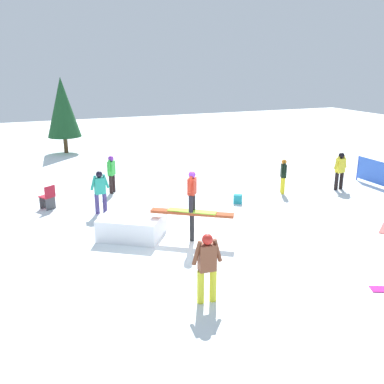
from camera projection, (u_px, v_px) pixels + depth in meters
ground_plane at (192, 240)px, 12.72m from camera, size 60.00×60.00×0.00m
rail_feature at (192, 216)px, 12.50m from camera, size 2.20×1.60×0.91m
snow_kicker_ramp at (132, 225)px, 12.98m from camera, size 2.33×2.25×0.66m
main_rider_on_rail at (192, 193)px, 12.28m from camera, size 1.32×1.08×1.22m
bystander_brown at (207, 264)px, 9.21m from camera, size 0.70×0.25×1.61m
bystander_black at (283, 174)px, 17.10m from camera, size 0.32×0.57×1.40m
bystander_teal at (100, 190)px, 14.77m from camera, size 0.68×0.25×1.52m
bystander_yellow at (340, 169)px, 17.56m from camera, size 0.72×0.27×1.56m
bystander_green at (112, 172)px, 17.15m from camera, size 0.43×0.57×1.52m
folding_chair at (48, 198)px, 15.35m from camera, size 0.61×0.61×0.88m
backpack_on_snow at (238, 199)px, 16.01m from camera, size 0.37×0.35×0.34m
pine_tree_near at (63, 107)px, 24.26m from camera, size 1.90×1.90×4.31m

